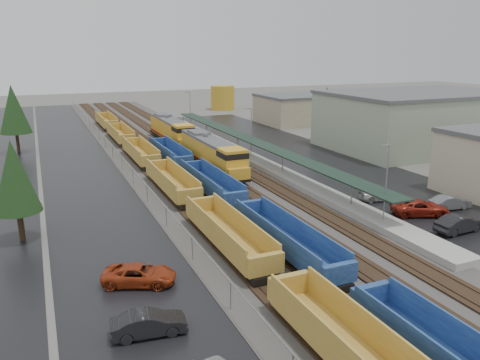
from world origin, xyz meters
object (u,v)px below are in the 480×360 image
object	(u,v)px
locomotive_trail	(172,130)
parked_car_east_b	(420,208)
parked_car_west_c	(139,275)
parked_car_east_e	(450,203)
well_string_blue	(286,240)
parked_car_east_a	(459,224)
parked_car_east_c	(379,194)
storage_tank	(223,98)
locomotive_lead	(213,154)
parked_car_west_b	(149,324)
well_string_yellow	(172,183)

from	to	relation	value
locomotive_trail	parked_car_east_b	bearing A→B (deg)	-74.34
parked_car_west_c	parked_car_east_e	size ratio (longest dim) A/B	1.15
well_string_blue	parked_car_west_c	bearing A→B (deg)	-178.00
locomotive_trail	parked_car_east_a	size ratio (longest dim) A/B	4.12
locomotive_trail	parked_car_east_c	xyz separation A→B (m)	(12.45, -40.90, -1.77)
storage_tank	parked_car_east_e	xyz separation A→B (m)	(-9.48, -89.49, -2.55)
parked_car_east_a	parked_car_east_b	world-z (taller)	parked_car_east_a
parked_car_east_e	parked_car_east_b	bearing A→B (deg)	96.19
locomotive_lead	locomotive_trail	size ratio (longest dim) A/B	1.00
parked_car_west_b	storage_tank	bearing A→B (deg)	-16.75
parked_car_west_b	well_string_blue	bearing A→B (deg)	-55.11
well_string_yellow	parked_car_east_b	bearing A→B (deg)	-40.05
parked_car_west_b	parked_car_east_e	size ratio (longest dim) A/B	0.98
parked_car_west_c	parked_car_east_a	distance (m)	29.18
well_string_yellow	parked_car_west_b	distance (m)	28.71
locomotive_lead	parked_car_west_c	distance (m)	32.92
locomotive_lead	parked_car_east_e	size ratio (longest dim) A/B	4.49
locomotive_lead	well_string_yellow	world-z (taller)	locomotive_lead
parked_car_east_e	well_string_blue	bearing A→B (deg)	102.18
well_string_yellow	parked_car_west_b	bearing A→B (deg)	-108.18
locomotive_lead	locomotive_trail	world-z (taller)	same
parked_car_west_c	locomotive_lead	bearing A→B (deg)	-6.57
parked_car_west_c	parked_car_east_c	distance (m)	29.93
well_string_yellow	parked_car_east_b	size ratio (longest dim) A/B	21.13
parked_car_east_e	parked_car_east_a	bearing A→B (deg)	144.37
parked_car_east_a	parked_car_east_b	xyz separation A→B (m)	(0.08, 4.98, -0.02)
storage_tank	parked_car_west_b	distance (m)	108.43
locomotive_lead	parked_car_west_c	bearing A→B (deg)	-119.49
locomotive_lead	parked_car_east_e	xyz separation A→B (m)	(17.24, -25.32, -1.70)
locomotive_trail	parked_car_east_c	size ratio (longest dim) A/B	4.32
storage_tank	locomotive_lead	bearing A→B (deg)	-112.61
locomotive_trail	parked_car_east_a	xyz separation A→B (m)	(12.94, -51.42, -1.64)
parked_car_west_c	parked_car_east_a	world-z (taller)	parked_car_east_a
locomotive_trail	well_string_blue	distance (m)	49.37
well_string_blue	parked_car_east_a	world-z (taller)	well_string_blue
well_string_blue	parked_car_east_b	bearing A→B (deg)	9.16
parked_car_east_c	storage_tank	bearing A→B (deg)	3.36
well_string_yellow	parked_car_east_e	bearing A→B (deg)	-34.81
storage_tank	parked_car_west_c	distance (m)	102.25
locomotive_lead	storage_tank	size ratio (longest dim) A/B	3.09
parked_car_west_b	parked_car_east_c	bearing A→B (deg)	-55.73
locomotive_trail	parked_car_east_c	distance (m)	42.79
locomotive_lead	parked_car_west_c	world-z (taller)	locomotive_lead
locomotive_lead	parked_car_east_c	xyz separation A→B (m)	(12.45, -19.90, -1.77)
parked_car_east_a	well_string_yellow	bearing A→B (deg)	39.89
parked_car_west_b	parked_car_west_c	xyz separation A→B (m)	(0.78, 6.43, -0.01)
well_string_blue	storage_tank	size ratio (longest dim) A/B	13.34
locomotive_lead	parked_car_east_b	distance (m)	28.64
parked_car_west_c	parked_car_west_b	bearing A→B (deg)	-163.96
parked_car_west_b	parked_car_east_c	size ratio (longest dim) A/B	0.95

